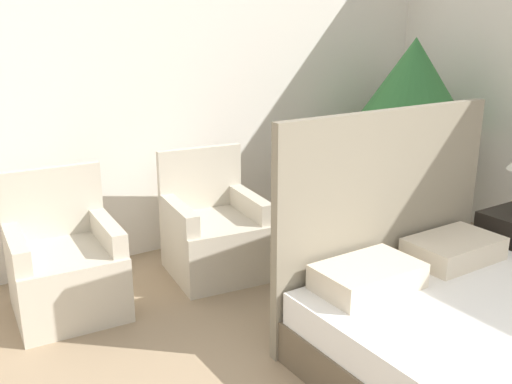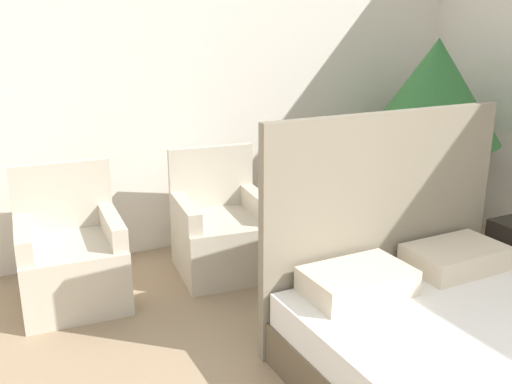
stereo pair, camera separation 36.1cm
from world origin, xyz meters
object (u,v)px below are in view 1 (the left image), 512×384
object	(u,v)px
armchair_near_window_right	(215,238)
bed	(512,351)
potted_palm	(412,97)
armchair_near_window_left	(66,272)

from	to	relation	value
armchair_near_window_right	bed	bearing A→B (deg)	-69.41
bed	potted_palm	world-z (taller)	potted_palm
armchair_near_window_left	potted_palm	size ratio (longest dim) A/B	0.54
armchair_near_window_left	armchair_near_window_right	bearing A→B (deg)	3.85
armchair_near_window_right	potted_palm	distance (m)	2.12
armchair_near_window_right	potted_palm	world-z (taller)	potted_palm
bed	armchair_near_window_right	bearing A→B (deg)	103.67
bed	potted_palm	size ratio (longest dim) A/B	1.22
bed	armchair_near_window_right	distance (m)	2.17
bed	armchair_near_window_right	world-z (taller)	bed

